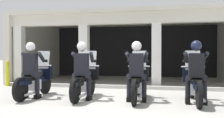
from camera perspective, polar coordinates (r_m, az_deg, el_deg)
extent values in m
plane|color=#A8A59E|center=(10.01, 3.39, -6.09)|extent=(80.00, 80.00, 0.00)
cube|color=black|center=(14.33, 4.95, 1.72)|extent=(9.48, 0.24, 2.84)
cube|color=beige|center=(9.68, 1.67, 9.24)|extent=(9.48, 0.36, 0.44)
cube|color=beige|center=(12.00, 3.60, 9.08)|extent=(9.48, 5.35, 0.16)
cube|color=beige|center=(13.33, -16.59, 1.75)|extent=(0.30, 5.35, 2.84)
cube|color=silver|center=(11.12, -20.41, 0.76)|extent=(0.35, 0.36, 2.40)
cube|color=silver|center=(9.92, -6.40, 0.80)|extent=(0.35, 0.36, 2.40)
cube|color=silver|center=(9.44, 10.16, 0.78)|extent=(0.35, 0.36, 2.40)
cube|color=#B7B5AD|center=(9.16, 1.13, -6.37)|extent=(9.08, 0.24, 0.12)
cylinder|color=black|center=(8.15, -15.03, -5.47)|extent=(0.09, 0.64, 0.64)
cylinder|color=black|center=(6.94, -20.24, -6.62)|extent=(0.09, 0.64, 0.64)
cube|color=black|center=(8.13, -15.04, -4.01)|extent=(0.14, 0.44, 0.08)
cube|color=silver|center=(7.49, -17.61, -5.66)|extent=(0.28, 0.44, 0.28)
cube|color=black|center=(7.52, -17.43, -4.64)|extent=(0.18, 1.24, 0.16)
ellipsoid|color=black|center=(7.70, -16.64, -3.16)|extent=(0.26, 0.48, 0.22)
cube|color=black|center=(7.36, -18.11, -4.22)|extent=(0.24, 0.52, 0.10)
cube|color=black|center=(6.97, -19.99, -5.13)|extent=(0.16, 0.48, 0.10)
cylinder|color=silver|center=(8.08, -15.23, -3.82)|extent=(0.05, 0.24, 0.53)
cube|color=black|center=(8.01, -15.43, -2.85)|extent=(0.52, 0.16, 0.44)
sphere|color=silver|center=(8.10, -15.11, -2.67)|extent=(0.18, 0.18, 0.18)
cube|color=silver|center=(7.98, -15.51, -0.18)|extent=(0.40, 0.14, 0.54)
cylinder|color=silver|center=(7.91, -15.76, -1.45)|extent=(0.62, 0.04, 0.04)
cylinder|color=silver|center=(7.15, -18.13, -7.54)|extent=(0.07, 0.55, 0.07)
cube|color=black|center=(7.31, -18.21, -1.11)|extent=(0.36, 0.22, 0.60)
cube|color=black|center=(7.42, -17.75, -0.93)|extent=(0.05, 0.02, 0.32)
sphere|color=#936B51|center=(7.33, -18.15, 2.45)|extent=(0.21, 0.21, 0.21)
sphere|color=silver|center=(7.33, -18.15, 2.69)|extent=(0.26, 0.26, 0.26)
cylinder|color=black|center=(7.28, -17.16, -3.56)|extent=(0.26, 0.29, 0.17)
cylinder|color=black|center=(7.28, -16.73, -5.73)|extent=(0.12, 0.12, 0.53)
cube|color=black|center=(7.33, -16.68, -8.25)|extent=(0.11, 0.26, 0.12)
cylinder|color=black|center=(7.42, -19.06, -3.48)|extent=(0.26, 0.29, 0.17)
cylinder|color=black|center=(7.47, -19.45, -5.57)|extent=(0.12, 0.12, 0.53)
cube|color=black|center=(7.53, -19.39, -8.02)|extent=(0.11, 0.26, 0.12)
cylinder|color=black|center=(7.41, -15.85, 0.40)|extent=(0.19, 0.48, 0.31)
sphere|color=black|center=(7.58, -14.85, -0.42)|extent=(0.09, 0.09, 0.09)
cylinder|color=black|center=(7.62, -18.80, 0.40)|extent=(0.19, 0.48, 0.31)
sphere|color=black|center=(7.82, -18.27, -0.39)|extent=(0.09, 0.09, 0.09)
cylinder|color=black|center=(7.66, -4.84, -5.85)|extent=(0.09, 0.64, 0.64)
cylinder|color=black|center=(6.34, -8.43, -7.28)|extent=(0.09, 0.64, 0.64)
cube|color=black|center=(7.64, -4.84, -4.30)|extent=(0.14, 0.44, 0.08)
cube|color=silver|center=(6.95, -6.59, -6.14)|extent=(0.28, 0.44, 0.28)
cube|color=black|center=(6.98, -6.46, -5.03)|extent=(0.18, 1.24, 0.16)
ellipsoid|color=#1E2338|center=(7.17, -5.92, -3.43)|extent=(0.26, 0.48, 0.22)
cube|color=black|center=(6.80, -6.93, -4.60)|extent=(0.24, 0.52, 0.10)
cube|color=black|center=(6.38, -8.25, -5.64)|extent=(0.16, 0.48, 0.10)
cylinder|color=silver|center=(7.58, -4.97, -4.10)|extent=(0.05, 0.24, 0.53)
cube|color=black|center=(7.51, -5.10, -3.07)|extent=(0.52, 0.16, 0.44)
sphere|color=silver|center=(7.61, -4.88, -2.87)|extent=(0.18, 0.18, 0.18)
cube|color=silver|center=(7.48, -5.15, -0.22)|extent=(0.40, 0.14, 0.54)
cylinder|color=silver|center=(7.41, -5.32, -1.58)|extent=(0.62, 0.04, 0.04)
cylinder|color=silver|center=(6.61, -6.54, -8.21)|extent=(0.07, 0.55, 0.07)
cube|color=black|center=(6.76, -6.99, -1.24)|extent=(0.36, 0.22, 0.60)
cube|color=#14193F|center=(6.87, -6.68, -1.03)|extent=(0.05, 0.02, 0.32)
sphere|color=tan|center=(6.77, -6.95, 2.62)|extent=(0.21, 0.21, 0.21)
sphere|color=silver|center=(6.77, -6.95, 2.87)|extent=(0.26, 0.26, 0.26)
cylinder|color=black|center=(6.75, -5.81, -3.87)|extent=(0.26, 0.29, 0.17)
cylinder|color=black|center=(6.76, -5.31, -6.20)|extent=(0.12, 0.12, 0.53)
cube|color=black|center=(6.82, -5.28, -8.90)|extent=(0.11, 0.26, 0.12)
cylinder|color=black|center=(6.84, -8.05, -3.81)|extent=(0.26, 0.29, 0.17)
cylinder|color=black|center=(6.89, -8.52, -6.08)|extent=(0.12, 0.12, 0.53)
cube|color=black|center=(6.94, -8.48, -8.73)|extent=(0.11, 0.26, 0.12)
cylinder|color=black|center=(6.91, -4.66, 0.39)|extent=(0.19, 0.48, 0.31)
sphere|color=black|center=(7.10, -3.88, -0.48)|extent=(0.09, 0.09, 0.09)
cylinder|color=black|center=(7.04, -8.10, 0.40)|extent=(0.19, 0.48, 0.31)
sphere|color=black|center=(7.25, -7.84, -0.46)|extent=(0.09, 0.09, 0.09)
cylinder|color=black|center=(7.43, 6.35, -6.06)|extent=(0.09, 0.64, 0.64)
cylinder|color=black|center=(6.05, 5.14, -7.67)|extent=(0.09, 0.64, 0.64)
cube|color=black|center=(7.41, 6.35, -4.47)|extent=(0.14, 0.44, 0.08)
cube|color=silver|center=(6.69, 5.77, -6.42)|extent=(0.28, 0.44, 0.28)
cube|color=black|center=(6.72, 5.81, -5.26)|extent=(0.18, 1.24, 0.16)
ellipsoid|color=black|center=(6.92, 5.99, -3.59)|extent=(0.26, 0.48, 0.22)
cube|color=black|center=(6.53, 5.65, -4.82)|extent=(0.24, 0.52, 0.10)
cube|color=black|center=(6.09, 5.21, -5.95)|extent=(0.16, 0.48, 0.10)
cylinder|color=silver|center=(7.35, 6.31, -4.26)|extent=(0.05, 0.24, 0.53)
cube|color=black|center=(7.28, 6.27, -3.21)|extent=(0.52, 0.16, 0.44)
sphere|color=silver|center=(7.37, 6.34, -3.00)|extent=(0.18, 0.18, 0.18)
cube|color=silver|center=(7.24, 6.26, -0.26)|extent=(0.40, 0.14, 0.54)
cylinder|color=silver|center=(7.17, 6.20, -1.67)|extent=(0.62, 0.04, 0.04)
cylinder|color=silver|center=(6.36, 6.53, -8.57)|extent=(0.07, 0.55, 0.07)
cube|color=black|center=(6.49, 5.64, -1.32)|extent=(0.36, 0.22, 0.60)
cube|color=#591414|center=(6.60, 5.75, -1.11)|extent=(0.05, 0.02, 0.32)
sphere|color=#936B51|center=(6.50, 5.67, 2.69)|extent=(0.21, 0.21, 0.21)
sphere|color=silver|center=(6.51, 5.67, 2.96)|extent=(0.26, 0.26, 0.26)
cylinder|color=black|center=(6.51, 6.88, -4.05)|extent=(0.26, 0.29, 0.17)
cylinder|color=black|center=(6.54, 7.41, -6.46)|extent=(0.12, 0.12, 0.53)
cube|color=black|center=(6.60, 7.41, -9.24)|extent=(0.11, 0.26, 0.12)
cylinder|color=black|center=(6.54, 4.43, -4.02)|extent=(0.26, 0.29, 0.17)
cylinder|color=black|center=(6.58, 3.91, -6.40)|extent=(0.12, 0.12, 0.53)
cube|color=black|center=(6.64, 3.92, -9.18)|extent=(0.11, 0.26, 0.12)
cylinder|color=black|center=(6.69, 7.72, 0.37)|extent=(0.19, 0.48, 0.31)
sphere|color=black|center=(6.90, 8.16, -0.53)|extent=(0.09, 0.09, 0.09)
cylinder|color=black|center=(6.74, 3.98, 0.38)|extent=(0.19, 0.48, 0.31)
sphere|color=black|center=(6.95, 3.88, -0.51)|extent=(0.09, 0.09, 0.09)
cylinder|color=black|center=(7.42, 17.85, -6.11)|extent=(0.09, 0.64, 0.64)
cylinder|color=black|center=(6.05, 19.33, -7.73)|extent=(0.09, 0.64, 0.64)
cube|color=black|center=(7.40, 17.86, -4.51)|extent=(0.14, 0.44, 0.08)
cube|color=silver|center=(6.68, 18.57, -6.47)|extent=(0.28, 0.44, 0.28)
cube|color=black|center=(6.71, 18.53, -5.31)|extent=(0.18, 1.24, 0.16)
ellipsoid|color=#1E2338|center=(6.91, 18.31, -3.63)|extent=(0.26, 0.48, 0.22)
cube|color=black|center=(6.53, 18.72, -4.87)|extent=(0.24, 0.52, 0.10)
cube|color=black|center=(6.08, 19.27, -6.00)|extent=(0.16, 0.48, 0.10)
cylinder|color=silver|center=(7.34, 17.92, -4.31)|extent=(0.05, 0.24, 0.53)
cube|color=black|center=(7.27, 17.97, -3.25)|extent=(0.52, 0.16, 0.44)
sphere|color=silver|center=(7.37, 17.89, -3.04)|extent=(0.18, 0.18, 0.18)
cube|color=silver|center=(7.23, 18.01, -0.30)|extent=(0.40, 0.14, 0.54)
cylinder|color=silver|center=(7.16, 18.07, -1.71)|extent=(0.62, 0.04, 0.04)
cylinder|color=silver|center=(6.38, 20.04, -8.59)|extent=(0.07, 0.55, 0.07)
cube|color=black|center=(6.48, 18.76, -1.37)|extent=(0.36, 0.22, 0.60)
cube|color=black|center=(6.60, 18.63, -1.16)|extent=(0.05, 0.02, 0.32)
sphere|color=#936B51|center=(6.50, 18.76, 2.65)|extent=(0.21, 0.21, 0.21)
sphere|color=#191E38|center=(6.50, 18.76, 2.91)|extent=(0.26, 0.26, 0.26)
cylinder|color=black|center=(6.54, 19.95, -4.08)|extent=(0.26, 0.29, 0.17)
cylinder|color=black|center=(6.58, 20.45, -6.46)|extent=(0.12, 0.12, 0.53)
cube|color=black|center=(6.64, 20.42, -9.24)|extent=(0.11, 0.26, 0.12)
cylinder|color=black|center=(6.50, 17.50, -4.09)|extent=(0.26, 0.29, 0.17)
cylinder|color=black|center=(6.53, 16.96, -6.50)|extent=(0.12, 0.12, 0.53)
cube|color=black|center=(6.59, 16.94, -9.29)|extent=(0.11, 0.26, 0.12)
cylinder|color=black|center=(6.73, 20.38, 0.32)|extent=(0.19, 0.48, 0.31)
sphere|color=black|center=(6.95, 20.44, -0.57)|extent=(0.09, 0.09, 0.09)
cylinder|color=black|center=(6.68, 16.65, 0.34)|extent=(0.19, 0.48, 0.31)
sphere|color=black|center=(6.89, 16.16, -0.56)|extent=(0.09, 0.09, 0.09)
cylinder|color=yellow|center=(10.64, -22.82, -3.31)|extent=(0.14, 0.14, 0.90)
sphere|color=yellow|center=(10.62, -22.84, -0.66)|extent=(0.13, 0.13, 0.13)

